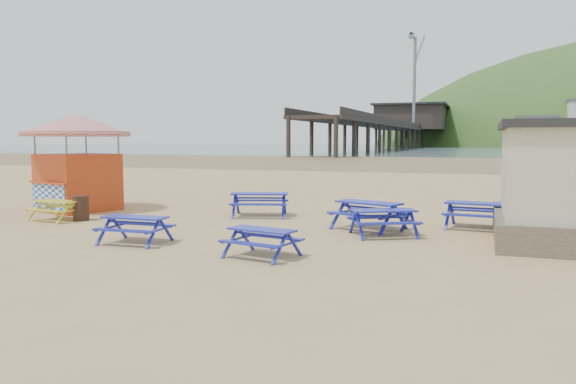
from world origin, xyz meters
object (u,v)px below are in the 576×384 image
at_px(ice_cream_kiosk, 77,150).
at_px(litter_bin, 81,208).
at_px(picnic_table_blue_b, 368,215).
at_px(picnic_table_blue_a, 260,204).
at_px(picnic_table_yellow, 57,210).

distance_m(ice_cream_kiosk, litter_bin, 3.42).
distance_m(picnic_table_blue_b, ice_cream_kiosk, 11.41).
relative_size(picnic_table_blue_a, ice_cream_kiosk, 0.45).
bearing_deg(picnic_table_blue_a, picnic_table_yellow, -168.52).
xyz_separation_m(picnic_table_blue_a, picnic_table_yellow, (-5.95, -3.20, -0.08)).
xyz_separation_m(picnic_table_blue_a, picnic_table_blue_b, (4.15, -1.56, 0.00)).
bearing_deg(litter_bin, picnic_table_yellow, -161.20).
relative_size(picnic_table_blue_b, picnic_table_yellow, 1.37).
height_order(picnic_table_blue_a, picnic_table_yellow, picnic_table_blue_a).
height_order(picnic_table_blue_b, picnic_table_yellow, picnic_table_blue_b).
relative_size(picnic_table_blue_a, picnic_table_yellow, 1.33).
distance_m(picnic_table_yellow, ice_cream_kiosk, 3.30).
distance_m(picnic_table_blue_a, ice_cream_kiosk, 7.36).
height_order(picnic_table_yellow, litter_bin, litter_bin).
bearing_deg(ice_cream_kiosk, picnic_table_blue_b, 14.34).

